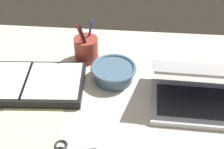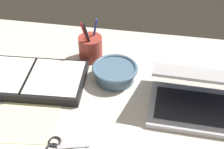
{
  "view_description": "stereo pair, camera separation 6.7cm",
  "coord_description": "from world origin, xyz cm",
  "px_view_note": "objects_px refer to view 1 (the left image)",
  "views": [
    {
      "loc": [
        6.58,
        -67.9,
        73.53
      ],
      "look_at": [
        -0.5,
        10.72,
        9.0
      ],
      "focal_mm": 50.0,
      "sensor_mm": 36.0,
      "label": 1
    },
    {
      "loc": [
        13.26,
        -67.01,
        73.53
      ],
      "look_at": [
        -0.5,
        10.72,
        9.0
      ],
      "focal_mm": 50.0,
      "sensor_mm": 36.0,
      "label": 2
    }
  ],
  "objects_px": {
    "laptop": "(202,92)",
    "pen_cup": "(86,49)",
    "bowl": "(113,72)",
    "planner": "(27,83)",
    "scissors": "(65,149)"
  },
  "relations": [
    {
      "from": "bowl",
      "to": "pen_cup",
      "type": "xyz_separation_m",
      "value": [
        -0.11,
        0.11,
        0.02
      ]
    },
    {
      "from": "laptop",
      "to": "planner",
      "type": "xyz_separation_m",
      "value": [
        -0.58,
        0.02,
        -0.03
      ]
    },
    {
      "from": "laptop",
      "to": "planner",
      "type": "bearing_deg",
      "value": 179.13
    },
    {
      "from": "laptop",
      "to": "planner",
      "type": "relative_size",
      "value": 0.82
    },
    {
      "from": "laptop",
      "to": "pen_cup",
      "type": "bearing_deg",
      "value": 154.85
    },
    {
      "from": "planner",
      "to": "scissors",
      "type": "height_order",
      "value": "planner"
    },
    {
      "from": "bowl",
      "to": "pen_cup",
      "type": "relative_size",
      "value": 0.97
    },
    {
      "from": "laptop",
      "to": "pen_cup",
      "type": "relative_size",
      "value": 1.98
    },
    {
      "from": "planner",
      "to": "bowl",
      "type": "bearing_deg",
      "value": 9.29
    },
    {
      "from": "laptop",
      "to": "scissors",
      "type": "distance_m",
      "value": 0.46
    },
    {
      "from": "pen_cup",
      "to": "planner",
      "type": "xyz_separation_m",
      "value": [
        -0.18,
        -0.18,
        -0.03
      ]
    },
    {
      "from": "pen_cup",
      "to": "planner",
      "type": "distance_m",
      "value": 0.25
    },
    {
      "from": "laptop",
      "to": "pen_cup",
      "type": "height_order",
      "value": "pen_cup"
    },
    {
      "from": "bowl",
      "to": "planner",
      "type": "xyz_separation_m",
      "value": [
        -0.29,
        -0.07,
        -0.01
      ]
    },
    {
      "from": "laptop",
      "to": "planner",
      "type": "height_order",
      "value": "laptop"
    }
  ]
}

